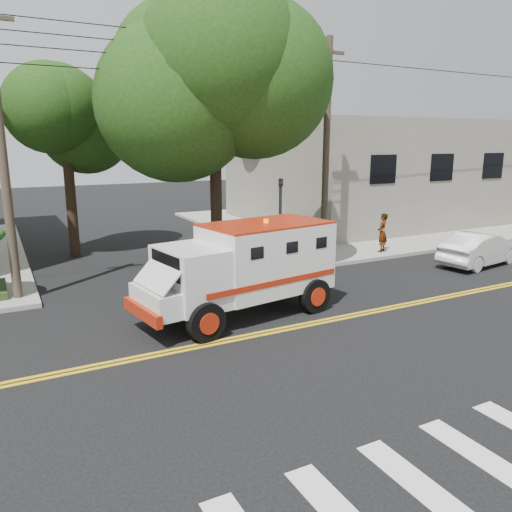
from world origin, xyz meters
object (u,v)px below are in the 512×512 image
parked_sedan (480,249)px  pedestrian_a (382,233)px  armored_truck (245,265)px  pedestrian_b (304,233)px

parked_sedan → pedestrian_a: pedestrian_a is taller
armored_truck → pedestrian_b: size_ratio=3.85×
pedestrian_a → pedestrian_b: pedestrian_a is taller
pedestrian_a → pedestrian_b: bearing=-65.0°
armored_truck → pedestrian_a: size_ratio=3.54×
armored_truck → pedestrian_a: bearing=16.6°
parked_sedan → pedestrian_a: bearing=26.1°
pedestrian_b → pedestrian_a: bearing=149.7°
pedestrian_a → pedestrian_b: 3.46m
armored_truck → pedestrian_b: armored_truck is taller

